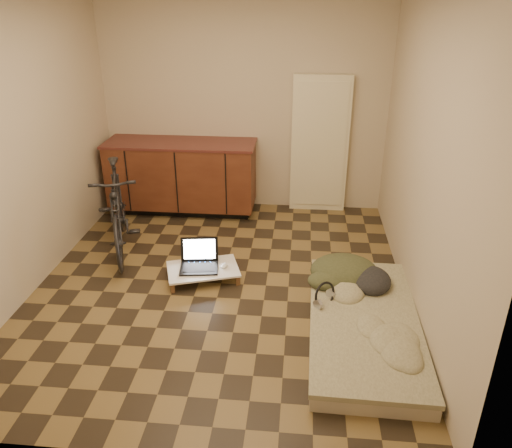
# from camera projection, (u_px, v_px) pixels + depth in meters

# --- Properties ---
(room_shell) EXTENTS (3.50, 4.00, 2.60)m
(room_shell) POSITION_uv_depth(u_px,v_px,m) (217.00, 155.00, 4.30)
(room_shell) COLOR brown
(room_shell) RESTS_ON ground
(cabinets) EXTENTS (1.84, 0.62, 0.91)m
(cabinets) POSITION_uv_depth(u_px,v_px,m) (182.00, 176.00, 6.26)
(cabinets) COLOR black
(cabinets) RESTS_ON ground
(appliance_panel) EXTENTS (0.70, 0.10, 1.70)m
(appliance_panel) POSITION_uv_depth(u_px,v_px,m) (320.00, 145.00, 6.16)
(appliance_panel) COLOR #F2E9BF
(appliance_panel) RESTS_ON ground
(bicycle) EXTENTS (0.97, 1.69, 1.05)m
(bicycle) POSITION_uv_depth(u_px,v_px,m) (117.00, 205.00, 5.29)
(bicycle) COLOR black
(bicycle) RESTS_ON ground
(futon) EXTENTS (0.92, 1.86, 0.16)m
(futon) POSITION_uv_depth(u_px,v_px,m) (364.00, 325.00, 4.13)
(futon) COLOR #C2B59B
(futon) RESTS_ON ground
(clothing_pile) EXTENTS (0.67, 0.57, 0.27)m
(clothing_pile) POSITION_uv_depth(u_px,v_px,m) (351.00, 266.00, 4.59)
(clothing_pile) COLOR #363B22
(clothing_pile) RESTS_ON futon
(headphones) EXTENTS (0.35, 0.35, 0.17)m
(headphones) POSITION_uv_depth(u_px,v_px,m) (325.00, 294.00, 4.25)
(headphones) COLOR black
(headphones) RESTS_ON futon
(lap_desk) EXTENTS (0.79, 0.63, 0.11)m
(lap_desk) POSITION_uv_depth(u_px,v_px,m) (203.00, 269.00, 4.90)
(lap_desk) COLOR brown
(lap_desk) RESTS_ON ground
(laptop) EXTENTS (0.41, 0.38, 0.25)m
(laptop) POSITION_uv_depth(u_px,v_px,m) (199.00, 262.00, 4.91)
(laptop) COLOR black
(laptop) RESTS_ON lap_desk
(mouse) EXTENTS (0.07, 0.11, 0.04)m
(mouse) POSITION_uv_depth(u_px,v_px,m) (224.00, 266.00, 4.91)
(mouse) COLOR white
(mouse) RESTS_ON lap_desk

